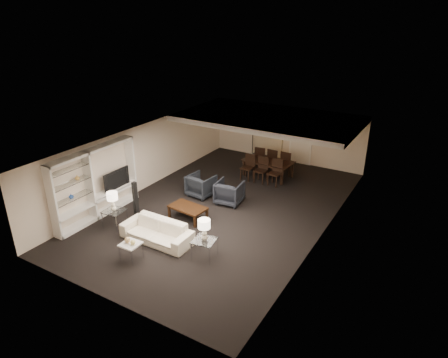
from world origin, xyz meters
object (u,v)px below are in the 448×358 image
Objects in this scene: vase_blue at (71,196)px; floor_lamp at (253,138)px; armchair_left at (201,185)px; chair_nl at (247,167)px; floor_speaker at (136,199)px; coffee_table at (188,213)px; chair_nm at (261,170)px; side_table_left at (115,218)px; table_lamp_left at (113,202)px; chair_fr at (287,163)px; armchair_right at (229,192)px; chair_fl at (261,158)px; marble_table at (131,251)px; pendant_light at (275,131)px; chair_fm at (274,160)px; television at (114,179)px; vase_amber at (77,178)px; side_table_right at (205,249)px; chair_nr at (275,173)px; sofa at (157,231)px; dining_table at (267,169)px; table_lamp_right at (204,230)px.

vase_blue is 8.97m from floor_lamp.
armchair_left is 4.59m from vase_blue.
floor_speaker is at bearing -106.57° from chair_nl.
coffee_table is 1.18× the size of chair_nm.
side_table_left is 3.84× the size of vase_blue.
chair_fr is (3.06, 6.82, -0.36)m from table_lamp_left.
table_lamp_left reaches higher than armchair_right.
chair_fl is (1.79, 5.90, -0.09)m from floor_speaker.
armchair_right is at bearing 82.23° from marble_table.
floor_lamp is at bearing 137.06° from pendant_light.
chair_fm is at bearing 65.64° from vase_blue.
television is at bearing 61.73° from chair_fm.
television is 7.15× the size of vase_amber.
chair_nl is (1.79, 4.60, -0.09)m from floor_speaker.
side_table_right is 7.00m from chair_fl.
chair_fm reaches higher than marble_table.
table_lamp_left reaches higher than chair_fl.
pendant_light is at bearing -111.32° from armchair_left.
chair_nm is at bearing 4.64° from chair_nl.
armchair_right is at bearing -103.77° from chair_nr.
coffee_table is 7.75× the size of vase_amber.
marble_table is at bearing -84.48° from floor_lamp.
sofa is 13.98× the size of vase_blue.
chair_fr is at bearing 65.87° from side_table_left.
vase_blue reaches higher than chair_fl.
vase_blue is 7.47m from chair_nr.
chair_fm is (-0.94, 6.82, 0.23)m from side_table_right.
chair_nl is (0.16, 6.62, 0.26)m from marble_table.
vase_amber reaches higher than armchair_left.
floor_lamp reaches higher than chair_nl.
chair_nr and chair_fl have the same top height.
chair_nm is (2.46, 5.52, -0.36)m from table_lamp_left.
chair_fr reaches higher than dining_table.
chair_fr is (3.99, 5.79, -0.56)m from television.
vase_amber is at bearing -118.07° from pendant_light.
coffee_table is 2.70m from marble_table.
table_lamp_right is 3.97× the size of vase_blue.
coffee_table is at bearing -77.99° from television.
table_lamp_right is at bearing -69.75° from chair_nl.
side_table_right is 3.87× the size of vase_amber.
side_table_right is at bearing -4.56° from floor_speaker.
chair_nl is (0.16, 5.52, 0.19)m from sofa.
floor_lamp reaches higher than chair_nr.
floor_lamp is at bearing 78.11° from vase_amber.
armchair_right is 4.44m from marble_table.
chair_fr is at bearing 75.45° from coffee_table.
television reaches higher than vase_blue.
coffee_table is at bearing -99.88° from chair_nm.
side_table_left is 1.00× the size of side_table_right.
floor_lamp reaches higher than vase_amber.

